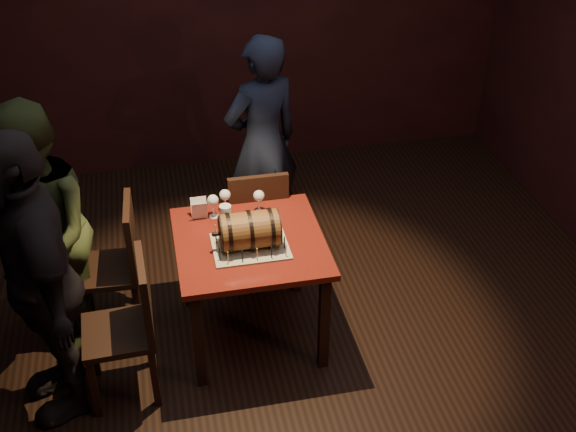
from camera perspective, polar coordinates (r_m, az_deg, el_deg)
The scene contains 16 objects.
room_shell at distance 3.94m, azimuth -1.00°, elevation 4.92°, with size 5.04×5.04×2.80m.
pub_table at distance 4.44m, azimuth -3.01°, elevation -3.06°, with size 0.90×0.90×0.75m.
cake_board at distance 4.32m, azimuth -3.00°, elevation -2.41°, with size 0.45×0.35×0.01m, color #A8A087.
barrel_cake at distance 4.25m, azimuth -3.05°, elevation -1.12°, with size 0.40×0.24×0.24m.
birthday_candles at distance 4.29m, azimuth -3.02°, elevation -1.90°, with size 0.40×0.30×0.09m.
wine_glass_left at distance 4.54m, azimuth -5.95°, elevation 1.16°, with size 0.07×0.07×0.16m.
wine_glass_mid at distance 4.59m, azimuth -5.00°, elevation 1.59°, with size 0.07×0.07×0.16m.
wine_glass_right at distance 4.57m, azimuth -2.32°, elevation 1.53°, with size 0.07×0.07×0.16m.
pint_of_ale at distance 4.47m, azimuth -4.94°, elevation -0.04°, with size 0.07×0.07×0.15m.
menu_card at distance 4.57m, azimuth -7.02°, elevation 0.52°, with size 0.10×0.05×0.13m, color white, non-canonical shape.
chair_back at distance 4.96m, azimuth -2.48°, elevation -0.34°, with size 0.40×0.40×0.93m.
chair_left_rear at distance 4.71m, azimuth -13.26°, elevation -3.39°, with size 0.42×0.42×0.93m.
chair_left_front at distance 4.24m, azimuth -12.34°, elevation -8.12°, with size 0.41×0.41×0.93m.
person_back at distance 5.28m, azimuth -2.05°, elevation 5.74°, with size 0.60×0.39×1.64m, color black.
person_left_rear at distance 4.52m, azimuth -19.04°, elevation -1.43°, with size 0.81×0.63×1.66m, color #30391C.
person_left_front at distance 4.06m, azimuth -19.02°, elevation -4.78°, with size 1.04×0.43×1.78m, color black.
Camera 1 is at (-0.65, -3.39, 3.29)m, focal length 45.00 mm.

